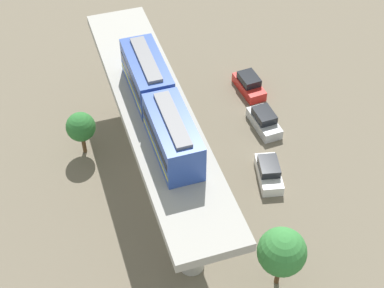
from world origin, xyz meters
TOP-DOWN VIEW (x-y plane):
  - ground_plane at (0.00, 0.00)m, footprint 120.00×120.00m
  - viaduct at (0.00, 0.00)m, footprint 5.20×28.00m
  - train at (0.00, -1.45)m, footprint 2.64×13.55m
  - parked_car_white at (9.01, -2.69)m, footprint 2.66×4.49m
  - parked_car_red at (11.79, 8.76)m, footprint 2.14×4.33m
  - parked_car_silver at (11.15, 3.39)m, footprint 2.02×4.29m
  - tree_near_viaduct at (-5.44, 5.36)m, footprint 2.59×2.59m
  - tree_mid_lot at (5.54, -12.36)m, footprint 3.52×3.52m

SIDE VIEW (x-z plane):
  - ground_plane at x=0.00m, z-range 0.00..0.00m
  - parked_car_white at x=9.01m, z-range -0.14..1.62m
  - parked_car_red at x=11.79m, z-range -0.14..1.62m
  - parked_car_silver at x=11.15m, z-range -0.14..1.62m
  - tree_near_viaduct at x=-5.44m, z-range 0.85..5.20m
  - tree_mid_lot at x=5.54m, z-range 1.03..6.65m
  - viaduct at x=0.00m, z-range 2.05..10.38m
  - train at x=0.00m, z-range 8.24..11.48m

